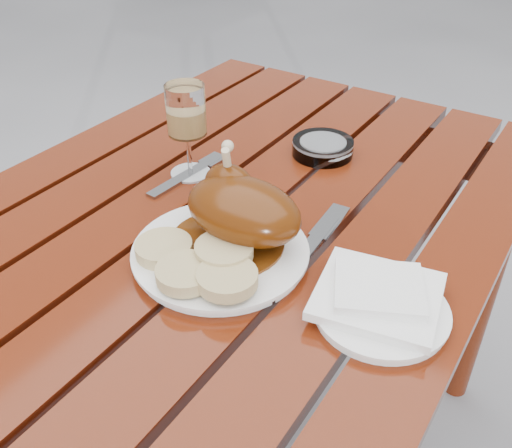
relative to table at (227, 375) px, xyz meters
The scene contains 10 objects.
table is the anchor object (origin of this frame).
dinner_plate 0.40m from the table, 53.67° to the right, with size 0.25×0.25×0.02m, color white.
roast_duck 0.45m from the table, 33.35° to the right, with size 0.18×0.16×0.12m.
bread_dumplings 0.44m from the table, 63.50° to the right, with size 0.19×0.13×0.03m.
wine_glass 0.48m from the table, 147.58° to the left, with size 0.07×0.07×0.16m, color tan.
side_plate 0.49m from the table, 13.88° to the right, with size 0.17×0.17×0.01m, color white.
napkin 0.49m from the table, 12.46° to the right, with size 0.15×0.14×0.01m, color white.
ashtray 0.47m from the table, 81.00° to the left, with size 0.11×0.11×0.03m, color #B2B7BC.
fork 0.40m from the table, 153.42° to the left, with size 0.02×0.16×0.01m, color gray.
knife 0.41m from the table, ahead, with size 0.02×0.21×0.01m, color gray.
Camera 1 is at (0.45, -0.59, 1.25)m, focal length 40.00 mm.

